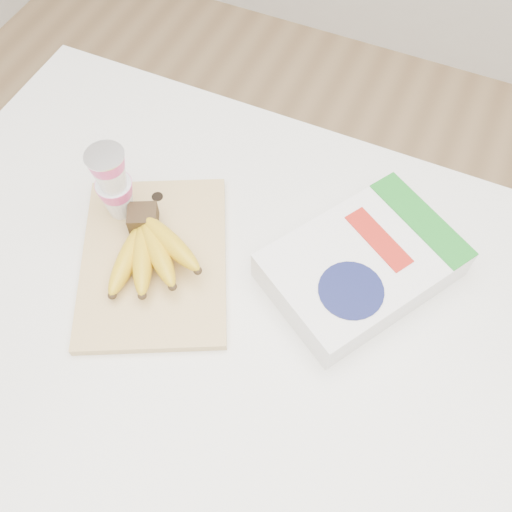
# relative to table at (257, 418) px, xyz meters

# --- Properties ---
(room) EXTENTS (4.00, 4.00, 4.00)m
(room) POSITION_rel_table_xyz_m (0.00, 0.00, 0.85)
(room) COLOR tan
(room) RESTS_ON ground
(table) EXTENTS (1.33, 0.88, 0.99)m
(table) POSITION_rel_table_xyz_m (0.00, 0.00, 0.00)
(table) COLOR white
(table) RESTS_ON ground
(cutting_board) EXTENTS (0.35, 0.39, 0.02)m
(cutting_board) POSITION_rel_table_xyz_m (-0.21, 0.04, 0.51)
(cutting_board) COLOR #DAB178
(cutting_board) RESTS_ON table
(bananas) EXTENTS (0.18, 0.18, 0.06)m
(bananas) POSITION_rel_table_xyz_m (-0.21, 0.04, 0.54)
(bananas) COLOR #382816
(bananas) RESTS_ON cutting_board
(yogurt_stack) EXTENTS (0.07, 0.07, 0.15)m
(yogurt_stack) POSITION_rel_table_xyz_m (-0.30, 0.10, 0.59)
(yogurt_stack) COLOR white
(yogurt_stack) RESTS_ON cutting_board
(cereal_box) EXTENTS (0.32, 0.35, 0.07)m
(cereal_box) POSITION_rel_table_xyz_m (0.11, 0.16, 0.53)
(cereal_box) COLOR white
(cereal_box) RESTS_ON table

